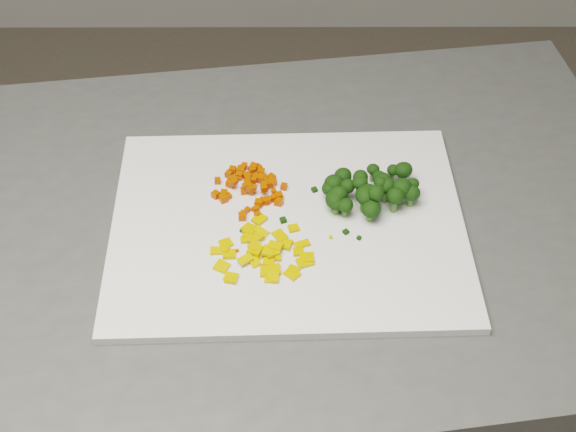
{
  "coord_description": "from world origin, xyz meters",
  "views": [
    {
      "loc": [
        0.34,
        -0.49,
        1.59
      ],
      "look_at": [
        0.34,
        0.16,
        0.92
      ],
      "focal_mm": 50.0,
      "sensor_mm": 36.0,
      "label": 1
    }
  ],
  "objects_px": {
    "carrot_pile": "(249,185)",
    "broccoli_pile": "(369,185)",
    "counter_block": "(292,408)",
    "pepper_pile": "(261,247)",
    "cutting_board": "(288,225)"
  },
  "relations": [
    {
      "from": "counter_block",
      "to": "broccoli_pile",
      "type": "bearing_deg",
      "value": 5.05
    },
    {
      "from": "carrot_pile",
      "to": "counter_block",
      "type": "bearing_deg",
      "value": -22.2
    },
    {
      "from": "cutting_board",
      "to": "pepper_pile",
      "type": "relative_size",
      "value": 3.88
    },
    {
      "from": "cutting_board",
      "to": "carrot_pile",
      "type": "height_order",
      "value": "carrot_pile"
    },
    {
      "from": "counter_block",
      "to": "carrot_pile",
      "type": "relative_size",
      "value": 9.79
    },
    {
      "from": "counter_block",
      "to": "pepper_pile",
      "type": "xyz_separation_m",
      "value": [
        -0.04,
        -0.07,
        0.47
      ]
    },
    {
      "from": "counter_block",
      "to": "broccoli_pile",
      "type": "relative_size",
      "value": 8.16
    },
    {
      "from": "cutting_board",
      "to": "pepper_pile",
      "type": "xyz_separation_m",
      "value": [
        -0.03,
        -0.05,
        0.01
      ]
    },
    {
      "from": "cutting_board",
      "to": "pepper_pile",
      "type": "height_order",
      "value": "pepper_pile"
    },
    {
      "from": "counter_block",
      "to": "broccoli_pile",
      "type": "height_order",
      "value": "broccoli_pile"
    },
    {
      "from": "counter_block",
      "to": "pepper_pile",
      "type": "height_order",
      "value": "pepper_pile"
    },
    {
      "from": "cutting_board",
      "to": "broccoli_pile",
      "type": "distance_m",
      "value": 0.11
    },
    {
      "from": "carrot_pile",
      "to": "broccoli_pile",
      "type": "bearing_deg",
      "value": -5.79
    },
    {
      "from": "carrot_pile",
      "to": "pepper_pile",
      "type": "xyz_separation_m",
      "value": [
        0.02,
        -0.1,
        -0.01
      ]
    },
    {
      "from": "counter_block",
      "to": "pepper_pile",
      "type": "bearing_deg",
      "value": -117.36
    }
  ]
}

